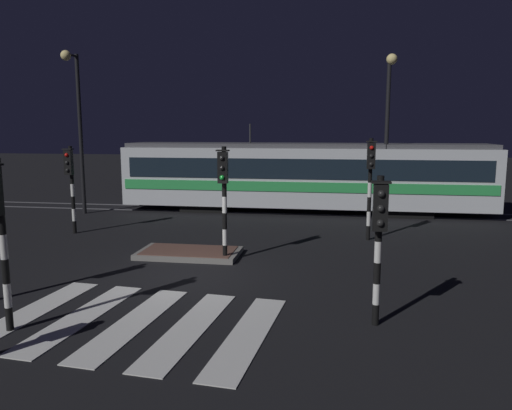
# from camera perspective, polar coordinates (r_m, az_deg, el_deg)

# --- Properties ---
(ground_plane) EXTENTS (120.00, 120.00, 0.00)m
(ground_plane) POSITION_cam_1_polar(r_m,az_deg,el_deg) (13.63, -8.36, -8.02)
(ground_plane) COLOR black
(rail_near) EXTENTS (80.00, 0.12, 0.03)m
(rail_near) POSITION_cam_1_polar(r_m,az_deg,el_deg) (23.15, -0.91, -0.93)
(rail_near) COLOR #59595E
(rail_near) RESTS_ON ground
(rail_far) EXTENTS (80.00, 0.12, 0.03)m
(rail_far) POSITION_cam_1_polar(r_m,az_deg,el_deg) (24.55, -0.33, -0.37)
(rail_far) COLOR #59595E
(rail_far) RESTS_ON ground
(crosswalk_zebra) EXTENTS (5.88, 4.48, 0.02)m
(crosswalk_zebra) POSITION_cam_1_polar(r_m,az_deg,el_deg) (10.67, -13.87, -12.99)
(crosswalk_zebra) COLOR silver
(crosswalk_zebra) RESTS_ON ground
(traffic_island) EXTENTS (3.13, 1.70, 0.18)m
(traffic_island) POSITION_cam_1_polar(r_m,az_deg,el_deg) (15.62, -7.71, -5.50)
(traffic_island) COLOR slate
(traffic_island) RESTS_ON ground
(traffic_light_corner_far_left) EXTENTS (0.36, 0.42, 3.29)m
(traffic_light_corner_far_left) POSITION_cam_1_polar(r_m,az_deg,el_deg) (19.60, -20.60, 3.11)
(traffic_light_corner_far_left) COLOR black
(traffic_light_corner_far_left) RESTS_ON ground
(traffic_light_corner_far_right) EXTENTS (0.36, 0.42, 3.60)m
(traffic_light_corner_far_right) POSITION_cam_1_polar(r_m,az_deg,el_deg) (17.65, 13.05, 3.53)
(traffic_light_corner_far_right) COLOR black
(traffic_light_corner_far_right) RESTS_ON ground
(traffic_light_corner_near_right) EXTENTS (0.36, 0.42, 3.03)m
(traffic_light_corner_near_right) POSITION_cam_1_polar(r_m,az_deg,el_deg) (9.90, 14.02, -2.70)
(traffic_light_corner_near_right) COLOR black
(traffic_light_corner_near_right) RESTS_ON ground
(traffic_light_median_centre) EXTENTS (0.36, 0.42, 3.42)m
(traffic_light_median_centre) POSITION_cam_1_polar(r_m,az_deg,el_deg) (14.40, -3.75, 2.12)
(traffic_light_median_centre) COLOR black
(traffic_light_median_centre) RESTS_ON ground
(street_lamp_trackside_left) EXTENTS (0.44, 1.21, 7.25)m
(street_lamp_trackside_left) POSITION_cam_1_polar(r_m,az_deg,el_deg) (23.95, -19.97, 9.87)
(street_lamp_trackside_left) COLOR black
(street_lamp_trackside_left) RESTS_ON ground
(street_lamp_trackside_right) EXTENTS (0.44, 1.21, 6.92)m
(street_lamp_trackside_right) POSITION_cam_1_polar(r_m,az_deg,el_deg) (21.98, 14.97, 9.77)
(street_lamp_trackside_right) COLOR black
(street_lamp_trackside_right) RESTS_ON ground
(tram) EXTENTS (17.17, 2.58, 4.15)m
(tram) POSITION_cam_1_polar(r_m,az_deg,el_deg) (23.33, 5.52, 3.41)
(tram) COLOR silver
(tram) RESTS_ON ground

